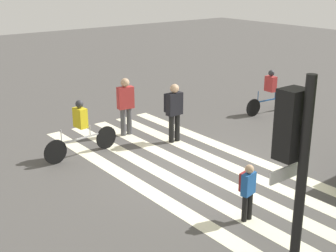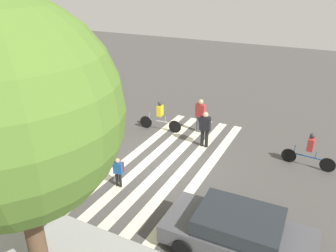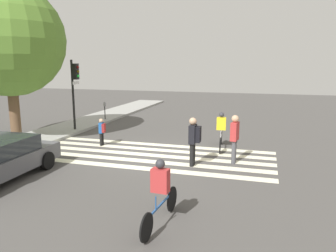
{
  "view_description": "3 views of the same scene",
  "coord_description": "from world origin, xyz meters",
  "px_view_note": "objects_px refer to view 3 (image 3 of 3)",
  "views": [
    {
      "loc": [
        7.48,
        8.47,
        4.95
      ],
      "look_at": [
        1.01,
        0.13,
        1.44
      ],
      "focal_mm": 50.0,
      "sensor_mm": 36.0,
      "label": 1
    },
    {
      "loc": [
        -5.68,
        11.32,
        7.44
      ],
      "look_at": [
        0.28,
        -0.42,
        1.48
      ],
      "focal_mm": 35.0,
      "sensor_mm": 36.0,
      "label": 2
    },
    {
      "loc": [
        -12.25,
        -4.44,
        3.71
      ],
      "look_at": [
        0.41,
        -0.67,
        1.18
      ],
      "focal_mm": 35.0,
      "sensor_mm": 36.0,
      "label": 3
    }
  ],
  "objects_px": {
    "cyclist_far_lane": "(160,190)",
    "traffic_light": "(75,82)",
    "street_tree": "(8,41)",
    "pedestrian_adult_blue_shirt": "(235,136)",
    "parking_meter": "(105,107)",
    "cyclist_mid_street": "(221,129)",
    "pedestrian_adult_yellow_jacket": "(194,138)",
    "pedestrian_adult_tall_backpack": "(102,130)"
  },
  "relations": [
    {
      "from": "traffic_light",
      "to": "street_tree",
      "type": "bearing_deg",
      "value": 150.84
    },
    {
      "from": "pedestrian_adult_yellow_jacket",
      "to": "pedestrian_adult_tall_backpack",
      "type": "relative_size",
      "value": 1.44
    },
    {
      "from": "cyclist_far_lane",
      "to": "cyclist_mid_street",
      "type": "height_order",
      "value": "cyclist_mid_street"
    },
    {
      "from": "pedestrian_adult_yellow_jacket",
      "to": "pedestrian_adult_blue_shirt",
      "type": "bearing_deg",
      "value": -60.67
    },
    {
      "from": "street_tree",
      "to": "pedestrian_adult_yellow_jacket",
      "type": "height_order",
      "value": "street_tree"
    },
    {
      "from": "pedestrian_adult_tall_backpack",
      "to": "cyclist_far_lane",
      "type": "bearing_deg",
      "value": -154.45
    },
    {
      "from": "traffic_light",
      "to": "pedestrian_adult_tall_backpack",
      "type": "height_order",
      "value": "traffic_light"
    },
    {
      "from": "pedestrian_adult_yellow_jacket",
      "to": "cyclist_far_lane",
      "type": "xyz_separation_m",
      "value": [
        -4.63,
        -0.21,
        -0.19
      ]
    },
    {
      "from": "pedestrian_adult_blue_shirt",
      "to": "parking_meter",
      "type": "bearing_deg",
      "value": 61.07
    },
    {
      "from": "pedestrian_adult_tall_backpack",
      "to": "cyclist_mid_street",
      "type": "distance_m",
      "value": 5.37
    },
    {
      "from": "traffic_light",
      "to": "pedestrian_adult_yellow_jacket",
      "type": "relative_size",
      "value": 2.17
    },
    {
      "from": "cyclist_far_lane",
      "to": "traffic_light",
      "type": "bearing_deg",
      "value": 45.12
    },
    {
      "from": "street_tree",
      "to": "pedestrian_adult_blue_shirt",
      "type": "bearing_deg",
      "value": -92.88
    },
    {
      "from": "parking_meter",
      "to": "street_tree",
      "type": "distance_m",
      "value": 7.43
    },
    {
      "from": "street_tree",
      "to": "cyclist_mid_street",
      "type": "distance_m",
      "value": 10.48
    },
    {
      "from": "traffic_light",
      "to": "pedestrian_adult_blue_shirt",
      "type": "distance_m",
      "value": 9.58
    },
    {
      "from": "street_tree",
      "to": "cyclist_far_lane",
      "type": "relative_size",
      "value": 3.31
    },
    {
      "from": "parking_meter",
      "to": "cyclist_mid_street",
      "type": "relative_size",
      "value": 0.55
    },
    {
      "from": "traffic_light",
      "to": "pedestrian_adult_yellow_jacket",
      "type": "xyz_separation_m",
      "value": [
        -4.14,
        -7.44,
        -1.68
      ]
    },
    {
      "from": "parking_meter",
      "to": "pedestrian_adult_yellow_jacket",
      "type": "height_order",
      "value": "pedestrian_adult_yellow_jacket"
    },
    {
      "from": "pedestrian_adult_blue_shirt",
      "to": "pedestrian_adult_tall_backpack",
      "type": "bearing_deg",
      "value": 89.4
    },
    {
      "from": "parking_meter",
      "to": "street_tree",
      "type": "relative_size",
      "value": 0.18
    },
    {
      "from": "cyclist_far_lane",
      "to": "cyclist_mid_street",
      "type": "distance_m",
      "value": 7.41
    },
    {
      "from": "street_tree",
      "to": "cyclist_far_lane",
      "type": "xyz_separation_m",
      "value": [
        -5.96,
        -9.22,
        -3.87
      ]
    },
    {
      "from": "cyclist_mid_street",
      "to": "cyclist_far_lane",
      "type": "bearing_deg",
      "value": 171.26
    },
    {
      "from": "parking_meter",
      "to": "cyclist_mid_street",
      "type": "bearing_deg",
      "value": -120.51
    },
    {
      "from": "pedestrian_adult_blue_shirt",
      "to": "cyclist_mid_street",
      "type": "distance_m",
      "value": 2.11
    },
    {
      "from": "pedestrian_adult_blue_shirt",
      "to": "cyclist_mid_street",
      "type": "relative_size",
      "value": 0.78
    },
    {
      "from": "pedestrian_adult_blue_shirt",
      "to": "cyclist_far_lane",
      "type": "bearing_deg",
      "value": 176.16
    },
    {
      "from": "pedestrian_adult_tall_backpack",
      "to": "cyclist_far_lane",
      "type": "xyz_separation_m",
      "value": [
        -6.38,
        -4.86,
        0.13
      ]
    },
    {
      "from": "parking_meter",
      "to": "pedestrian_adult_tall_backpack",
      "type": "distance_m",
      "value": 6.47
    },
    {
      "from": "pedestrian_adult_tall_backpack",
      "to": "pedestrian_adult_blue_shirt",
      "type": "bearing_deg",
      "value": -110.63
    },
    {
      "from": "traffic_light",
      "to": "cyclist_far_lane",
      "type": "distance_m",
      "value": 11.79
    },
    {
      "from": "pedestrian_adult_tall_backpack",
      "to": "cyclist_far_lane",
      "type": "relative_size",
      "value": 0.57
    },
    {
      "from": "cyclist_mid_street",
      "to": "pedestrian_adult_tall_backpack",
      "type": "bearing_deg",
      "value": 95.4
    },
    {
      "from": "parking_meter",
      "to": "cyclist_far_lane",
      "type": "relative_size",
      "value": 0.59
    },
    {
      "from": "pedestrian_adult_yellow_jacket",
      "to": "cyclist_far_lane",
      "type": "bearing_deg",
      "value": -178.33
    },
    {
      "from": "cyclist_mid_street",
      "to": "pedestrian_adult_yellow_jacket",
      "type": "bearing_deg",
      "value": 161.68
    },
    {
      "from": "cyclist_far_lane",
      "to": "parking_meter",
      "type": "bearing_deg",
      "value": 36.31
    },
    {
      "from": "street_tree",
      "to": "pedestrian_adult_yellow_jacket",
      "type": "distance_m",
      "value": 9.82
    },
    {
      "from": "pedestrian_adult_tall_backpack",
      "to": "pedestrian_adult_yellow_jacket",
      "type": "bearing_deg",
      "value": -122.41
    },
    {
      "from": "pedestrian_adult_tall_backpack",
      "to": "parking_meter",
      "type": "bearing_deg",
      "value": 14.4
    }
  ]
}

